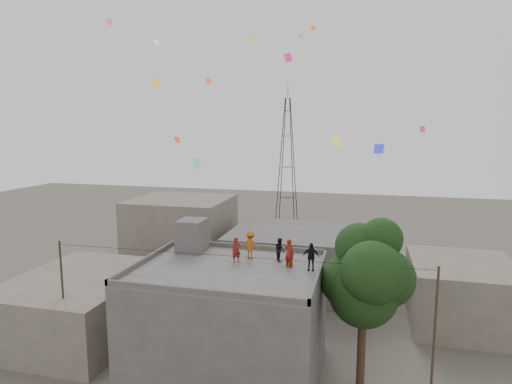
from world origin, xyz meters
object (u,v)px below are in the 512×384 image
stair_head_box (192,235)px  transmission_tower (287,160)px  tree (367,276)px  person_dark_adult (311,257)px  person_red_adult (289,253)px

stair_head_box → transmission_tower: transmission_tower is taller
tree → person_dark_adult: tree is taller
stair_head_box → person_red_adult: stair_head_box is taller
person_red_adult → stair_head_box: bearing=11.6°
transmission_tower → person_dark_adult: (8.40, -39.22, -2.21)m
tree → transmission_tower: transmission_tower is taller
transmission_tower → person_dark_adult: 40.17m
person_red_adult → person_dark_adult: person_red_adult is taller
person_red_adult → person_dark_adult: (1.21, -0.24, -0.03)m
person_dark_adult → tree: bearing=-9.5°
stair_head_box → transmission_tower: bearing=91.2°
stair_head_box → tree: (10.57, -2.00, -1.00)m
stair_head_box → person_red_adult: (6.39, -1.58, -0.21)m
tree → person_dark_adult: size_ratio=6.00×
stair_head_box → person_dark_adult: bearing=-13.5°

